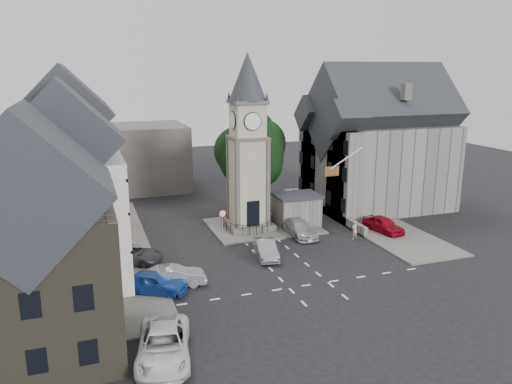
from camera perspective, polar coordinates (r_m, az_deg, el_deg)
name	(u,v)px	position (r m, az deg, el deg)	size (l,w,h in m)	color
ground	(279,258)	(40.54, 2.69, -7.52)	(120.00, 120.00, 0.00)	black
pavement_west	(114,250)	(43.56, -15.95, -6.41)	(6.00, 30.00, 0.14)	#595651
pavement_east	(359,216)	(52.43, 11.65, -2.68)	(6.00, 26.00, 0.14)	#595651
central_island	(263,226)	(48.05, 0.79, -3.92)	(10.00, 8.00, 0.16)	#595651
road_markings	(308,285)	(35.90, 6.02, -10.52)	(20.00, 8.00, 0.01)	silver
clock_tower	(248,144)	(45.72, -0.94, 5.52)	(4.86, 4.86, 16.25)	#4C4944
stone_shelter	(297,210)	(48.37, 4.68, -2.02)	(4.30, 3.30, 3.08)	#65625D
town_tree	(251,147)	(51.22, -0.58, 5.14)	(7.20, 7.20, 10.80)	black
warning_sign_post	(223,219)	(43.77, -3.84, -3.08)	(0.70, 0.19, 2.85)	black
terrace_pink	(70,156)	(51.62, -20.48, 3.88)	(8.10, 7.60, 12.80)	pink
terrace_cream	(69,172)	(43.75, -20.60, 2.19)	(8.10, 7.60, 12.80)	beige
terrace_tudor	(68,200)	(36.02, -20.72, -0.86)	(8.10, 7.60, 12.00)	silver
building_sw_stone	(35,262)	(27.77, -23.98, -7.30)	(8.60, 7.60, 10.40)	#423D31
backdrop_west	(104,159)	(63.91, -17.03, 3.60)	(20.00, 10.00, 8.00)	#4C4944
east_building	(376,150)	(55.43, 13.59, 4.69)	(14.40, 11.40, 12.60)	#65625D
east_boundary_wall	(325,210)	(52.68, 7.94, -2.01)	(0.40, 16.00, 0.90)	#65625D
flagpole	(346,158)	(45.51, 10.30, 3.83)	(3.68, 0.10, 2.74)	white
car_west_blue	(154,282)	(34.91, -11.57, -10.10)	(1.83, 4.55, 1.55)	#1B4098
car_west_silver	(174,276)	(35.69, -9.40, -9.51)	(1.56, 4.48, 1.48)	#A7A8AF
car_west_grey	(129,255)	(40.33, -14.27, -6.98)	(2.38, 5.17, 1.44)	#343437
car_island_silver	(266,249)	(40.38, 1.11, -6.52)	(1.50, 4.31, 1.42)	gray
car_island_east	(299,228)	(45.58, 4.97, -4.12)	(2.03, 4.98, 1.45)	#B5B7BE
car_east_red	(383,225)	(47.80, 14.35, -3.62)	(1.77, 4.40, 1.50)	maroon
van_sw_white	(164,345)	(27.61, -10.52, -16.83)	(2.70, 5.86, 1.63)	silver
pedestrian	(355,230)	(45.32, 11.20, -4.28)	(0.62, 0.41, 1.71)	#AA998C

